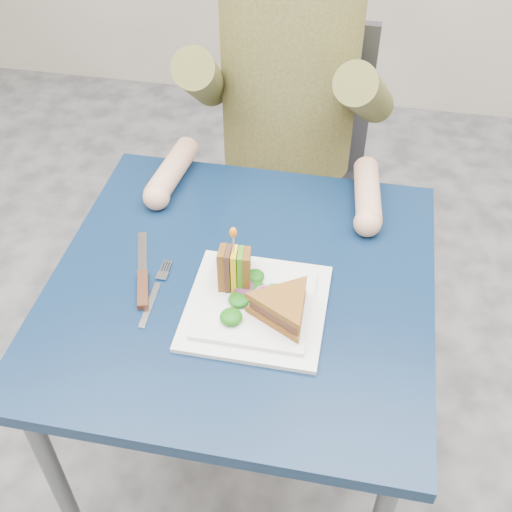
% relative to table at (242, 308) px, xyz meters
% --- Properties ---
extents(ground, '(4.00, 4.00, 0.00)m').
position_rel_table_xyz_m(ground, '(0.00, 0.00, -0.65)').
color(ground, '#515153').
rests_on(ground, ground).
extents(table, '(0.75, 0.75, 0.73)m').
position_rel_table_xyz_m(table, '(0.00, 0.00, 0.00)').
color(table, black).
rests_on(table, ground).
extents(chair, '(0.42, 0.40, 0.93)m').
position_rel_table_xyz_m(chair, '(0.00, 0.68, -0.11)').
color(chair, '#47474C').
rests_on(chair, ground).
extents(diner, '(0.54, 0.59, 0.74)m').
position_rel_table_xyz_m(diner, '(-0.00, 0.57, 0.26)').
color(diner, brown).
rests_on(diner, chair).
extents(plate, '(0.26, 0.26, 0.02)m').
position_rel_table_xyz_m(plate, '(0.04, -0.07, 0.09)').
color(plate, white).
rests_on(plate, table).
extents(sandwich_flat, '(0.19, 0.19, 0.05)m').
position_rel_table_xyz_m(sandwich_flat, '(0.10, -0.09, 0.12)').
color(sandwich_flat, brown).
rests_on(sandwich_flat, plate).
extents(sandwich_upright, '(0.08, 0.14, 0.14)m').
position_rel_table_xyz_m(sandwich_upright, '(-0.01, -0.02, 0.13)').
color(sandwich_upright, brown).
rests_on(sandwich_upright, plate).
extents(fork, '(0.02, 0.18, 0.01)m').
position_rel_table_xyz_m(fork, '(-0.16, -0.07, 0.08)').
color(fork, silver).
rests_on(fork, table).
extents(knife, '(0.09, 0.22, 0.02)m').
position_rel_table_xyz_m(knife, '(-0.19, -0.05, 0.09)').
color(knife, silver).
rests_on(knife, table).
extents(toothpick, '(0.01, 0.01, 0.06)m').
position_rel_table_xyz_m(toothpick, '(-0.01, -0.02, 0.20)').
color(toothpick, tan).
rests_on(toothpick, sandwich_upright).
extents(toothpick_frill, '(0.01, 0.01, 0.02)m').
position_rel_table_xyz_m(toothpick_frill, '(-0.01, -0.02, 0.23)').
color(toothpick_frill, orange).
rests_on(toothpick_frill, sandwich_upright).
extents(lettuce_spill, '(0.15, 0.13, 0.02)m').
position_rel_table_xyz_m(lettuce_spill, '(0.05, -0.06, 0.11)').
color(lettuce_spill, '#337A14').
rests_on(lettuce_spill, plate).
extents(onion_ring, '(0.04, 0.04, 0.02)m').
position_rel_table_xyz_m(onion_ring, '(0.06, -0.06, 0.11)').
color(onion_ring, '#9E4C7A').
rests_on(onion_ring, plate).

